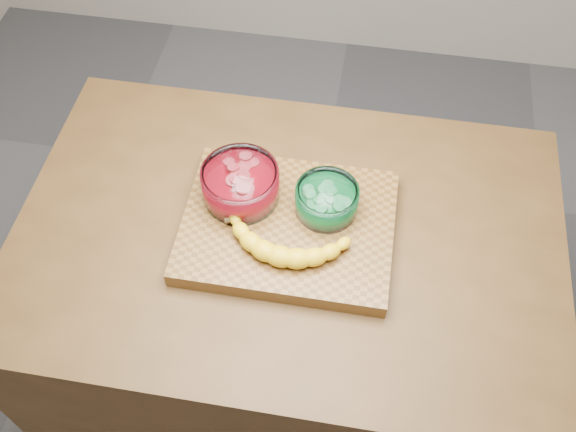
# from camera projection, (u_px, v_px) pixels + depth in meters

# --- Properties ---
(ground) EXTENTS (3.50, 3.50, 0.00)m
(ground) POSITION_uv_depth(u_px,v_px,m) (288.00, 384.00, 2.13)
(ground) COLOR #535357
(ground) RESTS_ON ground
(counter) EXTENTS (1.20, 0.80, 0.90)m
(counter) POSITION_uv_depth(u_px,v_px,m) (288.00, 324.00, 1.76)
(counter) COLOR #4A3016
(counter) RESTS_ON ground
(cutting_board) EXTENTS (0.45, 0.35, 0.04)m
(cutting_board) POSITION_uv_depth(u_px,v_px,m) (288.00, 227.00, 1.38)
(cutting_board) COLOR brown
(cutting_board) RESTS_ON counter
(bowl_red) EXTENTS (0.17, 0.17, 0.08)m
(bowl_red) POSITION_uv_depth(u_px,v_px,m) (241.00, 184.00, 1.38)
(bowl_red) COLOR white
(bowl_red) RESTS_ON cutting_board
(bowl_green) EXTENTS (0.14, 0.14, 0.06)m
(bowl_green) POSITION_uv_depth(u_px,v_px,m) (327.00, 200.00, 1.36)
(bowl_green) COLOR white
(bowl_green) RESTS_ON cutting_board
(banana) EXTENTS (0.30, 0.14, 0.04)m
(banana) POSITION_uv_depth(u_px,v_px,m) (287.00, 241.00, 1.31)
(banana) COLOR yellow
(banana) RESTS_ON cutting_board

